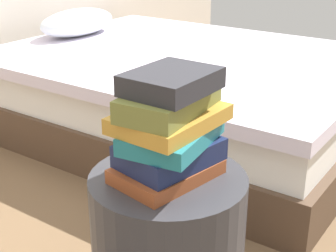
{
  "coord_description": "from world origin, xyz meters",
  "views": [
    {
      "loc": [
        -0.98,
        -0.7,
        1.11
      ],
      "look_at": [
        0.0,
        0.0,
        0.62
      ],
      "focal_mm": 53.04,
      "sensor_mm": 36.0,
      "label": 1
    }
  ],
  "objects": [
    {
      "name": "side_table",
      "position": [
        0.0,
        0.0,
        0.23
      ],
      "size": [
        0.44,
        0.44,
        0.47
      ],
      "primitive_type": "cylinder",
      "color": "#333338",
      "rests_on": "ground_plane"
    },
    {
      "name": "book_teal",
      "position": [
        0.01,
        -0.01,
        0.59
      ],
      "size": [
        0.3,
        0.23,
        0.05
      ],
      "primitive_type": "cube",
      "rotation": [
        0.0,
        0.0,
        0.15
      ],
      "color": "#1E727F",
      "rests_on": "book_navy"
    },
    {
      "name": "book_charcoal",
      "position": [
        0.0,
        -0.01,
        0.74
      ],
      "size": [
        0.23,
        0.18,
        0.05
      ],
      "primitive_type": "cube",
      "rotation": [
        0.0,
        0.0,
        0.0
      ],
      "color": "#28282D",
      "rests_on": "book_olive"
    },
    {
      "name": "book_ochre",
      "position": [
        0.01,
        -0.0,
        0.63
      ],
      "size": [
        0.3,
        0.22,
        0.04
      ],
      "primitive_type": "cube",
      "rotation": [
        0.0,
        0.0,
        -0.02
      ],
      "color": "#B7842D",
      "rests_on": "book_teal"
    },
    {
      "name": "book_olive",
      "position": [
        0.01,
        0.0,
        0.68
      ],
      "size": [
        0.31,
        0.19,
        0.06
      ],
      "primitive_type": "cube",
      "rotation": [
        0.0,
        0.0,
        0.11
      ],
      "color": "olive",
      "rests_on": "book_ochre"
    },
    {
      "name": "book_navy",
      "position": [
        0.01,
        0.0,
        0.54
      ],
      "size": [
        0.29,
        0.23,
        0.06
      ],
      "primitive_type": "cube",
      "rotation": [
        0.0,
        0.0,
        -0.18
      ],
      "color": "#19234C",
      "rests_on": "book_rust"
    },
    {
      "name": "bed",
      "position": [
        1.22,
        0.77,
        0.23
      ],
      "size": [
        1.55,
        2.02,
        0.62
      ],
      "rotation": [
        0.0,
        0.0,
        0.01
      ],
      "color": "#4C3828",
      "rests_on": "ground_plane"
    },
    {
      "name": "book_rust",
      "position": [
        -0.01,
        0.0,
        0.49
      ],
      "size": [
        0.3,
        0.23,
        0.04
      ],
      "primitive_type": "cube",
      "rotation": [
        0.0,
        0.0,
        -0.16
      ],
      "color": "#994723",
      "rests_on": "side_table"
    }
  ]
}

